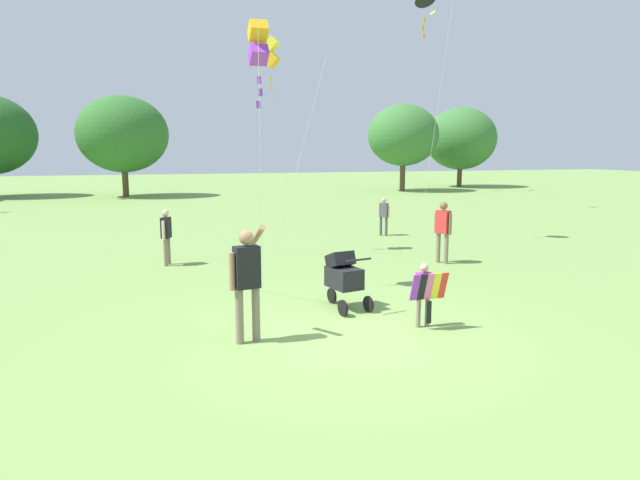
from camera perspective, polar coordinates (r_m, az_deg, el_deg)
The scene contains 11 objects.
ground_plane at distance 8.58m, azimuth 3.06°, elevation -9.70°, with size 120.00×120.00×0.00m, color #75994C.
treeline_distant at distance 36.38m, azimuth -12.43°, elevation 10.48°, with size 41.24×7.63×6.12m.
child_with_butterfly_kite at distance 8.92m, azimuth 10.64°, elevation -5.00°, with size 0.59×0.33×1.02m.
person_adult_flyer at distance 8.08m, azimuth -7.50°, elevation -3.60°, with size 0.54×0.57×1.73m.
stroller at distance 9.82m, azimuth 2.41°, elevation -3.58°, with size 0.67×1.12×1.03m.
kite_adult_black at distance 10.93m, azimuth -6.33°, elevation 19.31°, with size 0.68×2.86×5.14m.
kite_orange_delta at distance 15.12m, azimuth -4.91°, elevation 18.47°, with size 1.35×1.37×5.65m.
kite_green_novelty at distance 17.51m, azimuth 10.74°, elevation 22.66°, with size 0.66×2.42×7.20m.
person_red_shirt at distance 13.97m, azimuth -15.46°, elevation 0.74°, with size 0.27×0.41×1.37m.
person_sitting_far at distance 14.03m, azimuth 12.46°, elevation 1.28°, with size 0.33×0.45×1.53m.
person_couple_left at distance 18.33m, azimuth 6.54°, elevation 2.73°, with size 0.30×0.31×1.25m.
Camera 1 is at (-2.78, -7.63, 2.77)m, focal length 31.29 mm.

